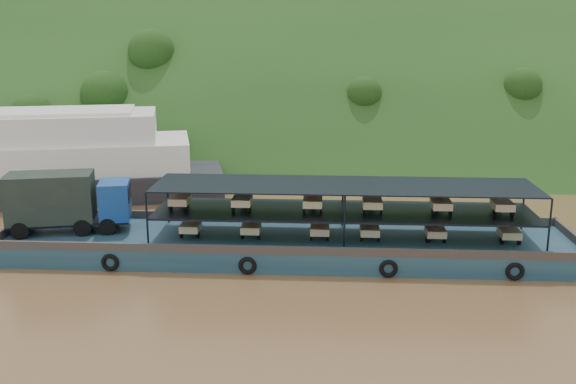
{
  "coord_description": "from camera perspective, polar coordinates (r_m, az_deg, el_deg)",
  "views": [
    {
      "loc": [
        0.56,
        -38.08,
        13.56
      ],
      "look_at": [
        -2.0,
        3.0,
        3.2
      ],
      "focal_mm": 40.0,
      "sensor_mm": 36.0,
      "label": 1
    }
  ],
  "objects": [
    {
      "name": "cargo_barge",
      "position": [
        39.97,
        -2.58,
        -3.83
      ],
      "size": [
        35.09,
        7.18,
        4.98
      ],
      "color": "#15334B",
      "rests_on": "ground"
    },
    {
      "name": "ground",
      "position": [
        40.42,
        2.58,
        -5.49
      ],
      "size": [
        160.0,
        160.0,
        0.0
      ],
      "primitive_type": "plane",
      "color": "brown",
      "rests_on": "ground"
    },
    {
      "name": "passenger_ferry",
      "position": [
        57.99,
        -24.07,
        2.55
      ],
      "size": [
        36.98,
        17.32,
        7.26
      ],
      "rotation": [
        0.0,
        0.0,
        0.24
      ],
      "color": "black",
      "rests_on": "ground"
    },
    {
      "name": "hillside",
      "position": [
        75.31,
        3.09,
        3.73
      ],
      "size": [
        140.0,
        39.6,
        39.6
      ],
      "primitive_type": "cube",
      "rotation": [
        0.79,
        0.0,
        0.0
      ],
      "color": "#173714",
      "rests_on": "ground"
    }
  ]
}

